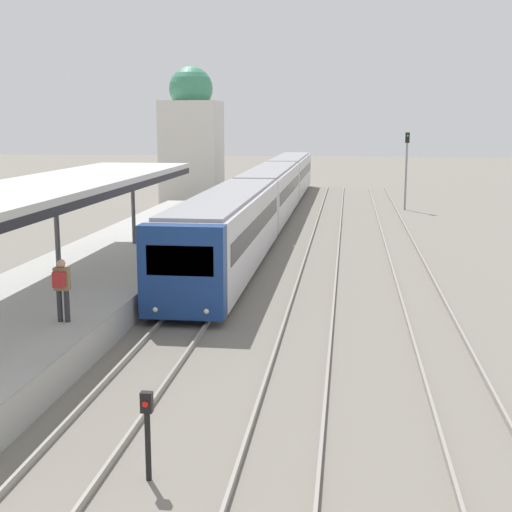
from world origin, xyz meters
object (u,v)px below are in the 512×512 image
at_px(person_on_platform, 62,285).
at_px(signal_mast_far, 407,162).
at_px(signal_post_near, 147,425).
at_px(train_near, 269,192).

bearing_deg(person_on_platform, signal_mast_far, 71.13).
distance_m(person_on_platform, signal_mast_far, 34.80).
xyz_separation_m(person_on_platform, signal_post_near, (4.02, -6.19, -0.89)).
height_order(signal_post_near, signal_mast_far, signal_mast_far).
relative_size(train_near, signal_mast_far, 9.00).
bearing_deg(signal_mast_far, train_near, -144.33).
bearing_deg(person_on_platform, train_near, 84.67).
relative_size(person_on_platform, signal_mast_far, 0.31).
relative_size(person_on_platform, train_near, 0.03).
distance_m(signal_post_near, signal_mast_far, 39.83).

